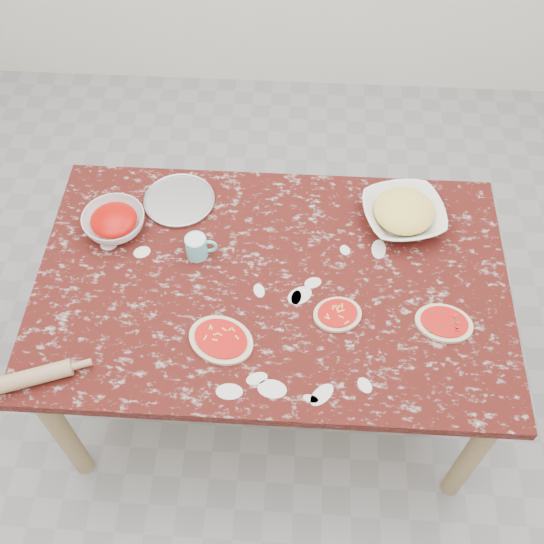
{
  "coord_description": "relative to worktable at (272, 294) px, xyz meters",
  "views": [
    {
      "loc": [
        0.07,
        -1.25,
        2.56
      ],
      "look_at": [
        0.0,
        0.0,
        0.8
      ],
      "focal_mm": 42.97,
      "sensor_mm": 36.0,
      "label": 1
    }
  ],
  "objects": [
    {
      "name": "sauce_bowl",
      "position": [
        -0.57,
        0.19,
        0.12
      ],
      "size": [
        0.29,
        0.29,
        0.07
      ],
      "primitive_type": "imported",
      "rotation": [
        0.0,
        0.0,
        -0.37
      ],
      "color": "white",
      "rests_on": "worktable"
    },
    {
      "name": "pizza_mid",
      "position": [
        0.22,
        -0.13,
        0.09
      ],
      "size": [
        0.18,
        0.16,
        0.02
      ],
      "color": "beige",
      "rests_on": "worktable"
    },
    {
      "name": "pizza_right",
      "position": [
        0.56,
        -0.14,
        0.09
      ],
      "size": [
        0.21,
        0.17,
        0.02
      ],
      "color": "beige",
      "rests_on": "worktable"
    },
    {
      "name": "cheese_bowl",
      "position": [
        0.45,
        0.29,
        0.12
      ],
      "size": [
        0.34,
        0.34,
        0.07
      ],
      "primitive_type": "imported",
      "rotation": [
        0.0,
        0.0,
        0.23
      ],
      "color": "white",
      "rests_on": "worktable"
    },
    {
      "name": "pizza_tray",
      "position": [
        -0.36,
        0.33,
        0.09
      ],
      "size": [
        0.33,
        0.33,
        0.01
      ],
      "primitive_type": "cylinder",
      "rotation": [
        0.0,
        0.0,
        0.37
      ],
      "color": "#B2B2B7",
      "rests_on": "worktable"
    },
    {
      "name": "flour_mug",
      "position": [
        -0.26,
        0.1,
        0.13
      ],
      "size": [
        0.11,
        0.07,
        0.09
      ],
      "color": "#6AD6DD",
      "rests_on": "worktable"
    },
    {
      "name": "ground",
      "position": [
        0.0,
        0.0,
        -0.67
      ],
      "size": [
        4.0,
        4.0,
        0.0
      ],
      "primitive_type": "plane",
      "color": "gray"
    },
    {
      "name": "pizza_left",
      "position": [
        -0.15,
        -0.24,
        0.09
      ],
      "size": [
        0.26,
        0.24,
        0.02
      ],
      "color": "beige",
      "rests_on": "worktable"
    },
    {
      "name": "worktable",
      "position": [
        0.0,
        0.0,
        0.0
      ],
      "size": [
        1.6,
        1.0,
        0.75
      ],
      "color": "#3C0F0C",
      "rests_on": "ground"
    },
    {
      "name": "rolling_pin",
      "position": [
        -0.71,
        -0.42,
        0.11
      ],
      "size": [
        0.26,
        0.14,
        0.05
      ],
      "primitive_type": "cylinder",
      "rotation": [
        0.0,
        1.57,
        0.35
      ],
      "color": "tan",
      "rests_on": "worktable"
    }
  ]
}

